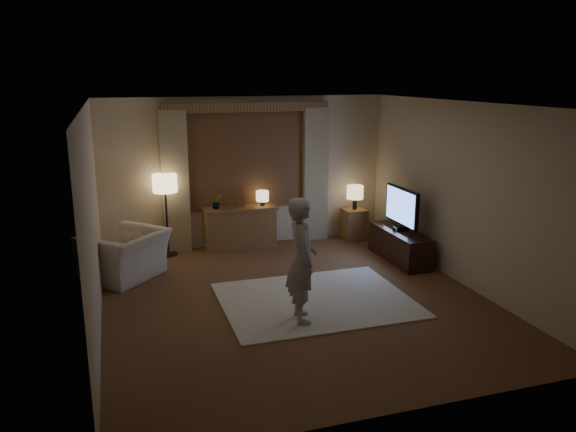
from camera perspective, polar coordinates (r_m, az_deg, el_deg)
name	(u,v)px	position (r m, az deg, el deg)	size (l,w,h in m)	color
room	(285,196)	(7.71, -0.35, 2.05)	(5.04, 5.54, 2.64)	brown
rug	(315,300)	(7.64, 2.81, -8.51)	(2.50, 2.00, 0.02)	beige
sideboard	(240,229)	(9.78, -4.85, -1.32)	(1.20, 0.40, 0.70)	brown
picture_frame	(240,204)	(9.67, -4.91, 1.25)	(0.16, 0.02, 0.20)	brown
plant	(217,202)	(9.58, -7.25, 1.37)	(0.17, 0.13, 0.30)	#999999
table_lamp_sideboard	(262,197)	(9.74, -2.62, 1.97)	(0.22, 0.22, 0.30)	black
floor_lamp	(165,188)	(9.41, -12.38, 2.82)	(0.40, 0.40, 1.38)	black
armchair	(125,255)	(8.66, -16.24, -3.86)	(1.10, 0.96, 0.71)	beige
side_table	(354,224)	(10.40, 6.73, -0.81)	(0.40, 0.40, 0.56)	brown
table_lamp_side	(355,193)	(10.27, 6.82, 2.36)	(0.30, 0.30, 0.44)	black
tv_stand	(400,245)	(9.33, 11.30, -2.94)	(0.45, 1.40, 0.50)	black
tv	(402,207)	(9.17, 11.48, 0.87)	(0.24, 0.98, 0.70)	black
person	(302,260)	(6.76, 1.39, -4.48)	(0.56, 0.37, 1.54)	#B8B2AA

